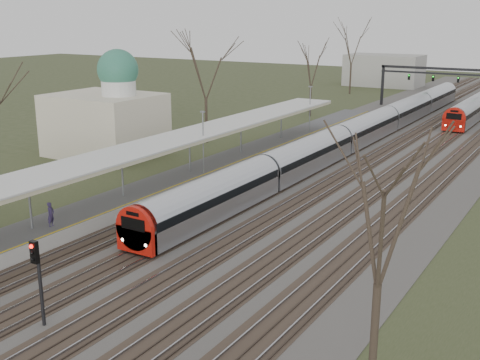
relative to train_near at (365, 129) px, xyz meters
name	(u,v)px	position (x,y,z in m)	size (l,w,h in m)	color
track_bed	(383,148)	(2.76, -1.96, -1.42)	(24.00, 160.00, 0.22)	#474442
platform	(214,168)	(-6.55, -19.46, -0.98)	(3.50, 69.00, 1.00)	#9E9B93
canopy	(182,138)	(-6.55, -23.98, 2.45)	(4.10, 50.00, 3.11)	slate
dome_building	(107,118)	(-19.21, -18.96, 2.24)	(10.00, 8.00, 10.30)	beige
signal_gantry	(454,76)	(2.79, 28.02, 3.43)	(21.00, 0.59, 6.08)	black
tree_west_far	(205,68)	(-14.50, -8.96, 6.54)	(5.50, 5.50, 11.33)	#2D231C
tree_east_near	(382,217)	(15.50, -41.96, 5.08)	(4.50, 4.50, 9.27)	#2D231C
train_near	(365,129)	(0.00, 0.00, 0.00)	(2.62, 75.21, 3.05)	#B2B5BD
passenger	(51,214)	(-5.90, -38.05, 0.28)	(0.56, 0.37, 1.53)	#32274D
signal_post	(38,271)	(1.75, -45.51, 1.25)	(0.35, 0.45, 4.10)	black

